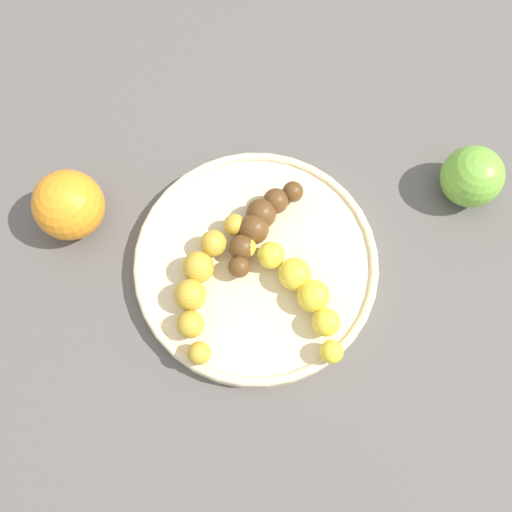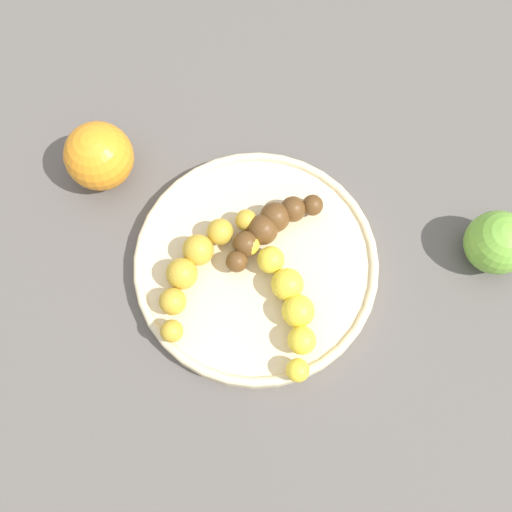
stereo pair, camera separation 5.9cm
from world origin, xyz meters
name	(u,v)px [view 1 (the left image)]	position (x,y,z in m)	size (l,w,h in m)	color
ground_plane	(256,267)	(0.00, 0.00, 0.00)	(2.40, 2.40, 0.00)	#56514C
fruit_bowl	(256,264)	(0.00, 0.00, 0.01)	(0.26, 0.26, 0.02)	beige
banana_yellow	(299,289)	(-0.04, -0.04, 0.04)	(0.14, 0.10, 0.03)	yellow
banana_overripe	(258,223)	(0.04, -0.01, 0.04)	(0.10, 0.09, 0.03)	#593819
banana_spotted	(201,282)	(-0.02, 0.06, 0.04)	(0.16, 0.08, 0.03)	gold
orange_fruit	(69,205)	(0.07, 0.19, 0.04)	(0.08, 0.08, 0.08)	orange
apple_green	(472,176)	(0.07, -0.24, 0.03)	(0.07, 0.07, 0.07)	#72B238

